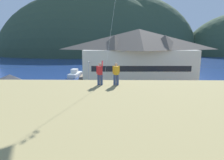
# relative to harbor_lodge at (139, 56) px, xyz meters

# --- Properties ---
(ground_plane) EXTENTS (600.00, 600.00, 0.00)m
(ground_plane) POSITION_rel_harbor_lodge_xyz_m (-6.76, -21.04, -6.45)
(ground_plane) COLOR #66604C
(parking_lot_pad) EXTENTS (40.00, 20.00, 0.10)m
(parking_lot_pad) POSITION_rel_harbor_lodge_xyz_m (-6.76, -16.04, -6.40)
(parking_lot_pad) COLOR slate
(parking_lot_pad) RESTS_ON ground
(bay_water) EXTENTS (360.00, 84.00, 0.03)m
(bay_water) POSITION_rel_harbor_lodge_xyz_m (-6.76, 38.96, -6.44)
(bay_water) COLOR navy
(bay_water) RESTS_ON ground
(far_hill_west_ridge) EXTENTS (116.83, 49.60, 79.65)m
(far_hill_west_ridge) POSITION_rel_harbor_lodge_xyz_m (-23.44, 87.80, -6.45)
(far_hill_west_ridge) COLOR #334733
(far_hill_west_ridge) RESTS_ON ground
(far_hill_east_peak) EXTENTS (91.16, 60.36, 79.15)m
(far_hill_east_peak) POSITION_rel_harbor_lodge_xyz_m (4.61, 99.54, -6.45)
(far_hill_east_peak) COLOR #334733
(far_hill_east_peak) RESTS_ON ground
(harbor_lodge) EXTENTS (24.60, 10.97, 12.13)m
(harbor_lodge) POSITION_rel_harbor_lodge_xyz_m (0.00, 0.00, 0.00)
(harbor_lodge) COLOR beige
(harbor_lodge) RESTS_ON ground
(storage_shed_near_lot) EXTENTS (6.14, 5.66, 5.27)m
(storage_shed_near_lot) POSITION_rel_harbor_lodge_xyz_m (-19.31, -17.24, -3.72)
(storage_shed_near_lot) COLOR #338475
(storage_shed_near_lot) RESTS_ON ground
(wharf_dock) EXTENTS (3.20, 10.83, 0.70)m
(wharf_dock) POSITION_rel_harbor_lodge_xyz_m (-12.59, 11.26, -6.10)
(wharf_dock) COLOR #70604C
(wharf_dock) RESTS_ON ground
(moored_boat_wharfside) EXTENTS (2.94, 6.99, 2.16)m
(moored_boat_wharfside) POSITION_rel_harbor_lodge_xyz_m (-16.02, 10.48, -5.73)
(moored_boat_wharfside) COLOR silver
(moored_boat_wharfside) RESTS_ON ground
(moored_boat_outer_mooring) EXTENTS (2.08, 6.11, 2.16)m
(moored_boat_outer_mooring) POSITION_rel_harbor_lodge_xyz_m (-9.30, 12.40, -5.73)
(moored_boat_outer_mooring) COLOR navy
(moored_boat_outer_mooring) RESTS_ON ground
(parked_car_corner_spot) EXTENTS (4.29, 2.23, 1.82)m
(parked_car_corner_spot) POSITION_rel_harbor_lodge_xyz_m (-12.66, -14.21, -5.39)
(parked_car_corner_spot) COLOR navy
(parked_car_corner_spot) RESTS_ON parking_lot_pad
(parked_car_back_row_left) EXTENTS (4.27, 2.18, 1.82)m
(parked_car_back_row_left) POSITION_rel_harbor_lodge_xyz_m (-1.35, -13.42, -5.39)
(parked_car_back_row_left) COLOR #236633
(parked_car_back_row_left) RESTS_ON parking_lot_pad
(parked_car_mid_row_center) EXTENTS (4.32, 2.30, 1.82)m
(parked_car_mid_row_center) POSITION_rel_harbor_lodge_xyz_m (-4.77, -19.58, -5.39)
(parked_car_mid_row_center) COLOR silver
(parked_car_mid_row_center) RESTS_ON parking_lot_pad
(parked_car_front_row_red) EXTENTS (4.32, 2.31, 1.82)m
(parked_car_front_row_red) POSITION_rel_harbor_lodge_xyz_m (5.88, -19.48, -5.39)
(parked_car_front_row_red) COLOR navy
(parked_car_front_row_red) RESTS_ON parking_lot_pad
(parked_car_back_row_right) EXTENTS (4.22, 2.09, 1.82)m
(parked_car_back_row_right) POSITION_rel_harbor_lodge_xyz_m (9.37, -13.85, -5.39)
(parked_car_back_row_right) COLOR red
(parked_car_back_row_right) RESTS_ON parking_lot_pad
(parking_light_pole) EXTENTS (0.24, 0.78, 6.20)m
(parking_light_pole) POSITION_rel_harbor_lodge_xyz_m (-9.44, -10.48, -2.73)
(parking_light_pole) COLOR #ADADB2
(parking_light_pole) RESTS_ON parking_lot_pad
(person_kite_flyer) EXTENTS (0.51, 0.67, 1.86)m
(person_kite_flyer) POSITION_rel_harbor_lodge_xyz_m (-6.13, -28.65, 0.87)
(person_kite_flyer) COLOR #384770
(person_kite_flyer) RESTS_ON grassy_hill_foreground
(person_companion) EXTENTS (0.55, 0.40, 1.74)m
(person_companion) POSITION_rel_harbor_lodge_xyz_m (-4.89, -28.64, 0.85)
(person_companion) COLOR #384770
(person_companion) RESTS_ON grassy_hill_foreground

